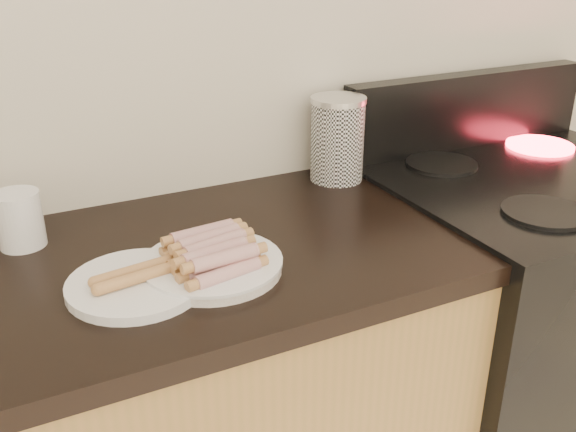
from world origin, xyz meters
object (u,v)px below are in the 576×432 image
stove (515,333)px  mug (19,220)px  main_plate (213,267)px  canister (337,139)px  side_plate (136,284)px

stove → mug: mug is taller
main_plate → canister: canister is taller
main_plate → mug: size_ratio=2.28×
stove → side_plate: (-1.01, -0.07, 0.45)m
side_plate → mug: mug is taller
main_plate → mug: bearing=138.5°
stove → side_plate: 1.11m
stove → canister: size_ratio=4.48×
side_plate → canister: bearing=27.9°
mug → stove: bearing=-9.3°
stove → canister: canister is taller
side_plate → canister: canister is taller
stove → main_plate: bearing=-175.5°
main_plate → canister: bearing=34.9°
main_plate → side_plate: bearing=-179.8°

